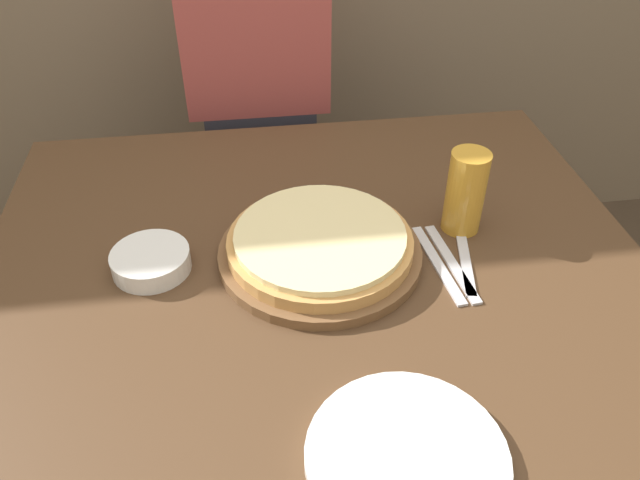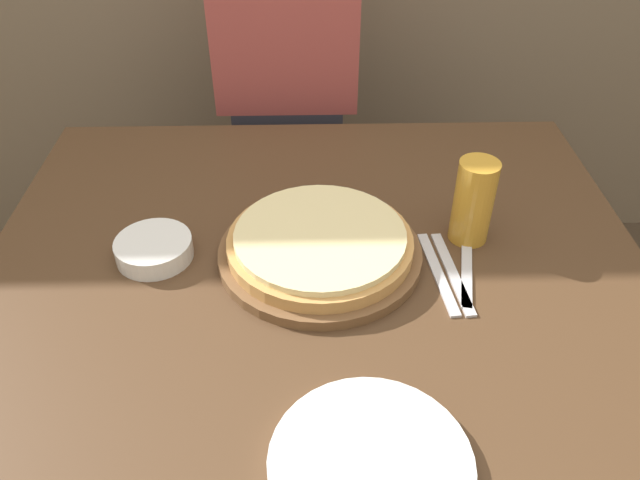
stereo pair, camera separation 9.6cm
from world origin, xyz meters
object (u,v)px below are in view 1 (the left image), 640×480
Objects in this scene: dinner_knife at (452,263)px; side_bowl at (151,261)px; diner_person at (260,118)px; fork at (438,264)px; beer_glass at (466,189)px; pizza_on_board at (320,246)px; spoon at (465,261)px; dinner_plate at (407,457)px.

side_bowl is at bearing 173.57° from dinner_knife.
side_bowl is at bearing -108.30° from diner_person.
fork is 0.16× the size of diner_person.
beer_glass is 0.75× the size of dinner_knife.
pizza_on_board is 2.65× the size of side_bowl.
pizza_on_board is 0.23m from dinner_knife.
dinner_knife is at bearing -12.06° from pizza_on_board.
pizza_on_board is at bearing 167.94° from dinner_knife.
spoon is (0.03, 0.00, 0.00)m from dinner_knife.
pizza_on_board is at bearing 169.11° from spoon.
spoon is (0.54, -0.06, -0.02)m from side_bowl.
fork is 0.05m from spoon.
beer_glass is 0.61× the size of dinner_plate.
dinner_knife is (0.03, 0.00, 0.00)m from fork.
dinner_knife is at bearing -68.03° from diner_person.
side_bowl reaches higher than fork.
dinner_plate is 0.20× the size of diner_person.
beer_glass is at bearing 4.35° from side_bowl.
diner_person is at bearing 96.37° from dinner_plate.
beer_glass reaches higher than spoon.
side_bowl is (-0.29, 0.01, -0.01)m from pizza_on_board.
diner_person is at bearing 113.63° from spoon.
fork is 1.00× the size of dinner_knife.
beer_glass reaches higher than side_bowl.
diner_person is (-0.30, 0.73, -0.08)m from dinner_knife.
dinner_knife is (-0.05, -0.10, -0.08)m from beer_glass.
beer_glass is 0.57m from side_bowl.
side_bowl is 0.63× the size of dinner_knife.
dinner_plate is 1.92× the size of side_bowl.
diner_person reaches higher than pizza_on_board.
dinner_plate is 0.39m from fork.
pizza_on_board is 2.25× the size of beer_glass.
dinner_knife is at bearing 64.58° from dinner_plate.
side_bowl reaches higher than dinner_plate.
pizza_on_board is 0.21m from fork.
fork is (0.49, -0.06, -0.02)m from side_bowl.
dinner_plate is at bearing -118.55° from spoon.
diner_person is at bearing 110.27° from fork.
pizza_on_board is 0.29m from side_bowl.
beer_glass is 0.75× the size of fork.
spoon is at bearing 0.00° from fork.
spoon is (0.25, -0.05, -0.02)m from pizza_on_board.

